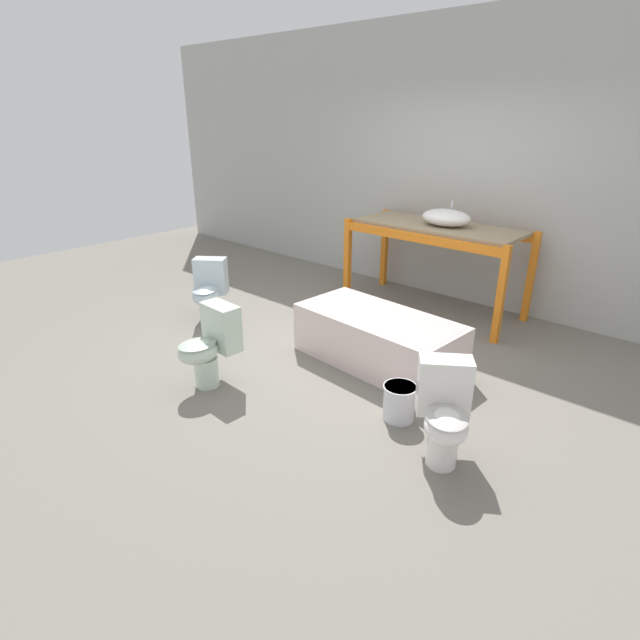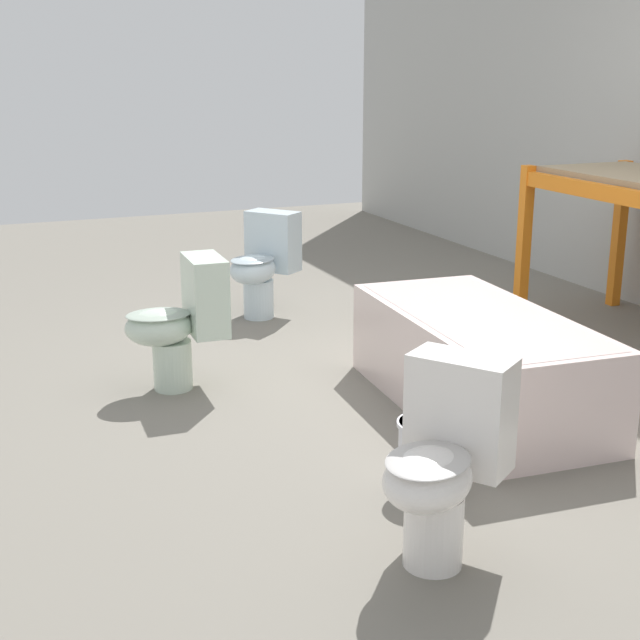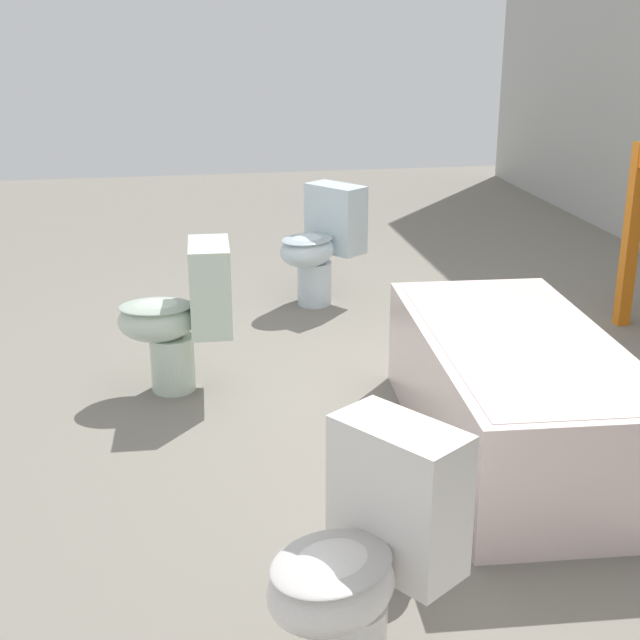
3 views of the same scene
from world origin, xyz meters
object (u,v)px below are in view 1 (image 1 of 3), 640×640
toilet_near (444,412)px  bathtub_main (378,336)px  sink_basin (446,218)px  bucket_white (399,401)px  toilet_far (210,344)px  toilet_extra (209,290)px

toilet_near → bathtub_main: bearing=107.9°
sink_basin → bucket_white: bearing=-67.4°
toilet_near → toilet_far: (-1.97, -0.39, 0.00)m
toilet_near → toilet_extra: 3.16m
sink_basin → bathtub_main: sink_basin is taller
toilet_near → bucket_white: 0.57m
sink_basin → toilet_near: bearing=-60.1°
bathtub_main → toilet_extra: bearing=-164.3°
toilet_far → bucket_white: size_ratio=2.46×
bathtub_main → bucket_white: bathtub_main is taller
toilet_near → toilet_far: same height
bathtub_main → bucket_white: 0.94m
bucket_white → toilet_near: bearing=-24.6°
toilet_far → bucket_white: bearing=24.8°
toilet_extra → sink_basin: bearing=11.3°
bucket_white → sink_basin: bearing=112.6°
sink_basin → bathtub_main: size_ratio=0.36×
toilet_far → bucket_white: toilet_far is taller
sink_basin → bucket_white: (0.91, -2.19, -0.95)m
toilet_extra → bucket_white: 2.67m
toilet_far → toilet_extra: same height
sink_basin → toilet_extra: 2.72m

